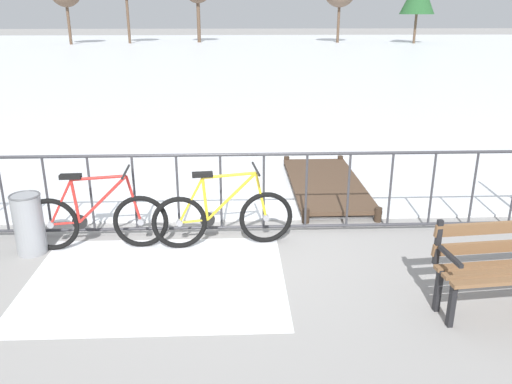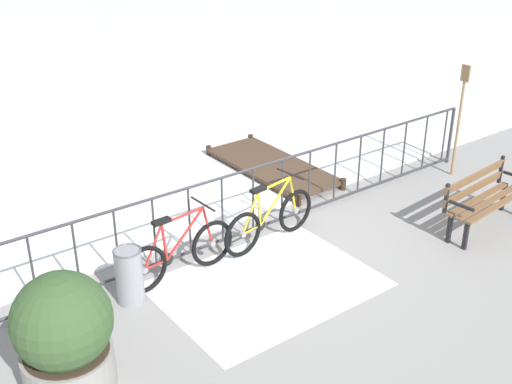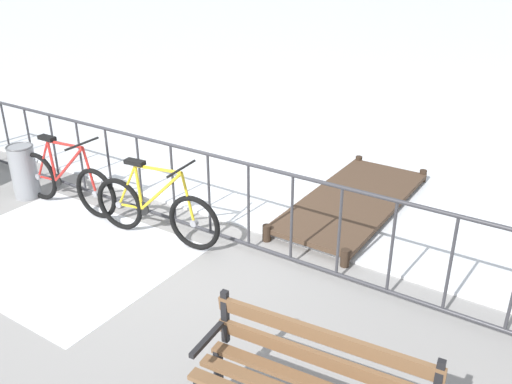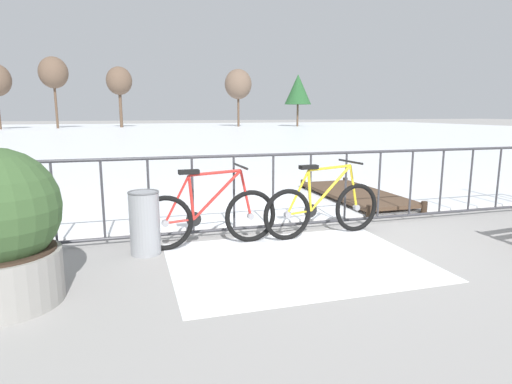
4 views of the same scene
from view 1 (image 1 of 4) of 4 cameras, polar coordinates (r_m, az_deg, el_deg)
ground_plane at (r=6.69m, az=-3.80°, el=-4.57°), size 160.00×160.00×0.00m
frozen_pond at (r=34.61m, az=-2.82°, el=14.98°), size 80.00×56.00×0.03m
snow_patch at (r=5.67m, az=-10.95°, el=-9.52°), size 2.73×2.04×0.01m
railing_fence at (r=6.48m, az=-3.91°, el=-0.04°), size 9.06×0.06×1.07m
bicycle_near_railing at (r=6.41m, az=-17.38°, el=-3.00°), size 1.71×0.52×0.97m
bicycle_second at (r=6.21m, az=-3.69°, el=-2.81°), size 1.71×0.52×0.97m
trash_bin at (r=6.57m, az=-23.91°, el=-3.21°), size 0.35×0.35×0.73m
wooden_dock at (r=8.27m, az=7.73°, el=0.97°), size 1.10×2.73×0.20m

